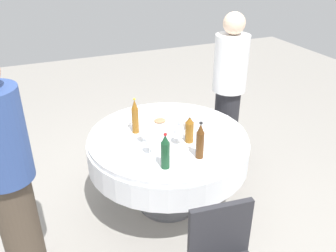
{
  "coord_description": "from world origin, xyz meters",
  "views": [
    {
      "loc": [
        -1.03,
        -2.47,
        2.23
      ],
      "look_at": [
        0.0,
        0.0,
        0.83
      ],
      "focal_mm": 38.17,
      "sensor_mm": 36.0,
      "label": 1
    }
  ],
  "objects_px": {
    "bottle_amber_mid": "(189,130)",
    "person_south": "(8,179)",
    "wine_glass_north": "(186,121)",
    "plate_near": "(120,122)",
    "wine_glass_rear": "(179,133)",
    "person_left": "(229,89)",
    "dining_table": "(168,150)",
    "bottle_brown_south": "(200,141)",
    "wine_glass_far": "(182,124)",
    "wine_glass_near": "(149,142)",
    "plate_east": "(160,122)",
    "bottle_dark_green_rear": "(165,152)",
    "wine_glass_west": "(143,132)",
    "bottle_amber_left": "(135,117)"
  },
  "relations": [
    {
      "from": "bottle_brown_south",
      "to": "person_left",
      "type": "distance_m",
      "value": 1.17
    },
    {
      "from": "bottle_brown_south",
      "to": "bottle_dark_green_rear",
      "type": "bearing_deg",
      "value": -175.04
    },
    {
      "from": "dining_table",
      "to": "bottle_amber_mid",
      "type": "bearing_deg",
      "value": -55.65
    },
    {
      "from": "wine_glass_rear",
      "to": "wine_glass_west",
      "type": "bearing_deg",
      "value": 148.14
    },
    {
      "from": "plate_east",
      "to": "person_south",
      "type": "height_order",
      "value": "person_south"
    },
    {
      "from": "bottle_amber_left",
      "to": "wine_glass_near",
      "type": "height_order",
      "value": "bottle_amber_left"
    },
    {
      "from": "wine_glass_near",
      "to": "person_south",
      "type": "xyz_separation_m",
      "value": [
        -1.01,
        -0.17,
        0.05
      ]
    },
    {
      "from": "bottle_brown_south",
      "to": "wine_glass_near",
      "type": "distance_m",
      "value": 0.39
    },
    {
      "from": "wine_glass_rear",
      "to": "person_left",
      "type": "bearing_deg",
      "value": 37.22
    },
    {
      "from": "dining_table",
      "to": "person_south",
      "type": "xyz_separation_m",
      "value": [
        -1.26,
        -0.4,
        0.3
      ]
    },
    {
      "from": "bottle_dark_green_rear",
      "to": "wine_glass_west",
      "type": "distance_m",
      "value": 0.41
    },
    {
      "from": "wine_glass_north",
      "to": "wine_glass_west",
      "type": "xyz_separation_m",
      "value": [
        -0.41,
        -0.05,
        -0.0
      ]
    },
    {
      "from": "wine_glass_far",
      "to": "wine_glass_near",
      "type": "distance_m",
      "value": 0.38
    },
    {
      "from": "bottle_amber_mid",
      "to": "person_left",
      "type": "distance_m",
      "value": 0.98
    },
    {
      "from": "bottle_dark_green_rear",
      "to": "wine_glass_far",
      "type": "bearing_deg",
      "value": 51.02
    },
    {
      "from": "dining_table",
      "to": "plate_east",
      "type": "height_order",
      "value": "plate_east"
    },
    {
      "from": "bottle_amber_left",
      "to": "bottle_amber_mid",
      "type": "xyz_separation_m",
      "value": [
        0.36,
        -0.32,
        -0.04
      ]
    },
    {
      "from": "wine_glass_west",
      "to": "bottle_brown_south",
      "type": "bearing_deg",
      "value": -49.86
    },
    {
      "from": "bottle_amber_left",
      "to": "wine_glass_rear",
      "type": "bearing_deg",
      "value": -53.22
    },
    {
      "from": "dining_table",
      "to": "person_left",
      "type": "height_order",
      "value": "person_left"
    },
    {
      "from": "wine_glass_west",
      "to": "person_left",
      "type": "relative_size",
      "value": 0.08
    },
    {
      "from": "bottle_brown_south",
      "to": "bottle_dark_green_rear",
      "type": "height_order",
      "value": "bottle_brown_south"
    },
    {
      "from": "person_south",
      "to": "person_left",
      "type": "bearing_deg",
      "value": -85.73
    },
    {
      "from": "plate_east",
      "to": "bottle_amber_mid",
      "type": "bearing_deg",
      "value": -76.03
    },
    {
      "from": "wine_glass_west",
      "to": "person_south",
      "type": "xyz_separation_m",
      "value": [
        -1.02,
        -0.36,
        0.07
      ]
    },
    {
      "from": "bottle_dark_green_rear",
      "to": "wine_glass_west",
      "type": "relative_size",
      "value": 2.1
    },
    {
      "from": "person_south",
      "to": "bottle_amber_left",
      "type": "bearing_deg",
      "value": -79.15
    },
    {
      "from": "bottle_amber_left",
      "to": "plate_near",
      "type": "bearing_deg",
      "value": 107.04
    },
    {
      "from": "bottle_dark_green_rear",
      "to": "wine_glass_near",
      "type": "relative_size",
      "value": 1.93
    },
    {
      "from": "wine_glass_near",
      "to": "wine_glass_rear",
      "type": "bearing_deg",
      "value": 7.46
    },
    {
      "from": "bottle_amber_mid",
      "to": "plate_east",
      "type": "distance_m",
      "value": 0.43
    },
    {
      "from": "wine_glass_rear",
      "to": "bottle_amber_mid",
      "type": "bearing_deg",
      "value": 11.26
    },
    {
      "from": "bottle_dark_green_rear",
      "to": "bottle_amber_mid",
      "type": "bearing_deg",
      "value": 39.97
    },
    {
      "from": "bottle_amber_left",
      "to": "wine_glass_north",
      "type": "distance_m",
      "value": 0.44
    },
    {
      "from": "plate_near",
      "to": "plate_east",
      "type": "xyz_separation_m",
      "value": [
        0.33,
        -0.15,
        0.0
      ]
    },
    {
      "from": "plate_east",
      "to": "dining_table",
      "type": "bearing_deg",
      "value": -94.24
    },
    {
      "from": "wine_glass_far",
      "to": "person_south",
      "type": "bearing_deg",
      "value": -166.5
    },
    {
      "from": "wine_glass_rear",
      "to": "wine_glass_north",
      "type": "bearing_deg",
      "value": 53.28
    },
    {
      "from": "wine_glass_north",
      "to": "plate_near",
      "type": "bearing_deg",
      "value": 142.16
    },
    {
      "from": "plate_east",
      "to": "wine_glass_north",
      "type": "bearing_deg",
      "value": -55.38
    },
    {
      "from": "bottle_amber_mid",
      "to": "person_south",
      "type": "bearing_deg",
      "value": -170.73
    },
    {
      "from": "dining_table",
      "to": "bottle_brown_south",
      "type": "distance_m",
      "value": 0.52
    },
    {
      "from": "wine_glass_far",
      "to": "wine_glass_near",
      "type": "height_order",
      "value": "wine_glass_far"
    },
    {
      "from": "bottle_amber_mid",
      "to": "bottle_dark_green_rear",
      "type": "height_order",
      "value": "bottle_dark_green_rear"
    },
    {
      "from": "wine_glass_north",
      "to": "plate_near",
      "type": "relative_size",
      "value": 0.59
    },
    {
      "from": "bottle_amber_mid",
      "to": "bottle_dark_green_rear",
      "type": "relative_size",
      "value": 0.85
    },
    {
      "from": "person_south",
      "to": "bottle_brown_south",
      "type": "bearing_deg",
      "value": -108.5
    },
    {
      "from": "wine_glass_west",
      "to": "person_south",
      "type": "relative_size",
      "value": 0.08
    },
    {
      "from": "person_left",
      "to": "wine_glass_near",
      "type": "bearing_deg",
      "value": -86.24
    },
    {
      "from": "bottle_brown_south",
      "to": "person_south",
      "type": "relative_size",
      "value": 0.18
    }
  ]
}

